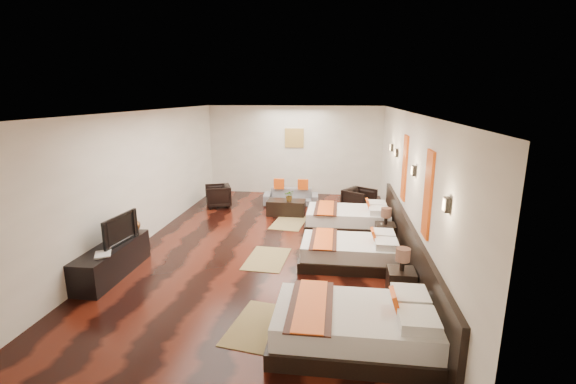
# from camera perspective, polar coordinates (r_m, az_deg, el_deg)

# --- Properties ---
(floor) EXTENTS (5.50, 9.50, 0.01)m
(floor) POSITION_cam_1_polar(r_m,az_deg,el_deg) (8.46, -2.81, -7.85)
(floor) COLOR black
(floor) RESTS_ON ground
(ceiling) EXTENTS (5.50, 9.50, 0.01)m
(ceiling) POSITION_cam_1_polar(r_m,az_deg,el_deg) (7.87, -3.05, 11.46)
(ceiling) COLOR white
(ceiling) RESTS_ON floor
(back_wall) EXTENTS (5.50, 0.01, 2.80)m
(back_wall) POSITION_cam_1_polar(r_m,az_deg,el_deg) (12.68, 0.92, 6.01)
(back_wall) COLOR silver
(back_wall) RESTS_ON floor
(left_wall) EXTENTS (0.01, 9.50, 2.80)m
(left_wall) POSITION_cam_1_polar(r_m,az_deg,el_deg) (8.95, -20.53, 1.85)
(left_wall) COLOR silver
(left_wall) RESTS_ON floor
(right_wall) EXTENTS (0.01, 9.50, 2.80)m
(right_wall) POSITION_cam_1_polar(r_m,az_deg,el_deg) (8.03, 16.76, 0.85)
(right_wall) COLOR silver
(right_wall) RESTS_ON floor
(headboard_panel) EXTENTS (0.08, 6.60, 0.90)m
(headboard_panel) POSITION_cam_1_polar(r_m,az_deg,el_deg) (7.54, 16.91, -7.55)
(headboard_panel) COLOR black
(headboard_panel) RESTS_ON floor
(bed_near) EXTENTS (2.08, 1.31, 0.80)m
(bed_near) POSITION_cam_1_polar(r_m,az_deg,el_deg) (5.35, 9.74, -18.56)
(bed_near) COLOR black
(bed_near) RESTS_ON floor
(bed_mid) EXTENTS (1.86, 1.17, 0.71)m
(bed_mid) POSITION_cam_1_polar(r_m,az_deg,el_deg) (7.64, 9.01, -8.47)
(bed_mid) COLOR black
(bed_mid) RESTS_ON floor
(bed_far) EXTENTS (1.99, 1.25, 0.76)m
(bed_far) POSITION_cam_1_polar(r_m,az_deg,el_deg) (9.52, 8.74, -3.83)
(bed_far) COLOR black
(bed_far) RESTS_ON floor
(nightstand_a) EXTENTS (0.42, 0.42, 0.83)m
(nightstand_a) POSITION_cam_1_polar(r_m,az_deg,el_deg) (6.60, 15.97, -12.15)
(nightstand_a) COLOR black
(nightstand_a) RESTS_ON floor
(nightstand_b) EXTENTS (0.41, 0.41, 0.81)m
(nightstand_b) POSITION_cam_1_polar(r_m,az_deg,el_deg) (8.74, 13.80, -5.56)
(nightstand_b) COLOR black
(nightstand_b) RESTS_ON floor
(jute_mat_near) EXTENTS (0.93, 1.30, 0.01)m
(jute_mat_near) POSITION_cam_1_polar(r_m,az_deg,el_deg) (5.81, -4.09, -18.61)
(jute_mat_near) COLOR olive
(jute_mat_near) RESTS_ON floor
(jute_mat_mid) EXTENTS (0.82, 1.24, 0.01)m
(jute_mat_mid) POSITION_cam_1_polar(r_m,az_deg,el_deg) (7.85, -3.04, -9.58)
(jute_mat_mid) COLOR olive
(jute_mat_mid) RESTS_ON floor
(jute_mat_far) EXTENTS (0.88, 1.28, 0.01)m
(jute_mat_far) POSITION_cam_1_polar(r_m,az_deg,el_deg) (9.94, 0.14, -4.44)
(jute_mat_far) COLOR olive
(jute_mat_far) RESTS_ON floor
(tv_console) EXTENTS (0.50, 1.80, 0.55)m
(tv_console) POSITION_cam_1_polar(r_m,az_deg,el_deg) (7.75, -23.95, -8.98)
(tv_console) COLOR black
(tv_console) RESTS_ON floor
(tv) EXTENTS (0.21, 0.93, 0.53)m
(tv) POSITION_cam_1_polar(r_m,az_deg,el_deg) (7.65, -23.51, -4.92)
(tv) COLOR black
(tv) RESTS_ON tv_console
(book) EXTENTS (0.38, 0.41, 0.03)m
(book) POSITION_cam_1_polar(r_m,az_deg,el_deg) (7.28, -26.09, -8.21)
(book) COLOR black
(book) RESTS_ON tv_console
(figurine) EXTENTS (0.36, 0.36, 0.32)m
(figurine) POSITION_cam_1_polar(r_m,az_deg,el_deg) (8.21, -21.56, -4.25)
(figurine) COLOR brown
(figurine) RESTS_ON tv_console
(sofa) EXTENTS (1.61, 0.73, 0.46)m
(sofa) POSITION_cam_1_polar(r_m,az_deg,el_deg) (11.55, 0.43, -0.69)
(sofa) COLOR slate
(sofa) RESTS_ON floor
(armchair_left) EXTENTS (0.90, 0.89, 0.63)m
(armchair_left) POSITION_cam_1_polar(r_m,az_deg,el_deg) (11.47, -10.05, -0.56)
(armchair_left) COLOR black
(armchair_left) RESTS_ON floor
(armchair_right) EXTENTS (1.01, 1.01, 0.67)m
(armchair_right) POSITION_cam_1_polar(r_m,az_deg,el_deg) (10.86, 10.22, -1.27)
(armchair_right) COLOR black
(armchair_right) RESTS_ON floor
(coffee_table) EXTENTS (1.01, 0.52, 0.40)m
(coffee_table) POSITION_cam_1_polar(r_m,az_deg,el_deg) (10.55, -0.27, -2.26)
(coffee_table) COLOR black
(coffee_table) RESTS_ON floor
(table_plant) EXTENTS (0.27, 0.24, 0.30)m
(table_plant) POSITION_cam_1_polar(r_m,az_deg,el_deg) (10.39, 0.23, -0.51)
(table_plant) COLOR #256020
(table_plant) RESTS_ON coffee_table
(orange_panel_a) EXTENTS (0.04, 0.40, 1.30)m
(orange_panel_a) POSITION_cam_1_polar(r_m,az_deg,el_deg) (6.14, 19.51, -0.35)
(orange_panel_a) COLOR #D86014
(orange_panel_a) RESTS_ON right_wall
(orange_panel_b) EXTENTS (0.04, 0.40, 1.30)m
(orange_panel_b) POSITION_cam_1_polar(r_m,az_deg,el_deg) (8.26, 16.45, 3.35)
(orange_panel_b) COLOR #D86014
(orange_panel_b) RESTS_ON right_wall
(sconce_near) EXTENTS (0.07, 0.12, 0.18)m
(sconce_near) POSITION_cam_1_polar(r_m,az_deg,el_deg) (5.07, 21.86, -1.70)
(sconce_near) COLOR black
(sconce_near) RESTS_ON right_wall
(sconce_mid) EXTENTS (0.07, 0.12, 0.18)m
(sconce_mid) POSITION_cam_1_polar(r_m,az_deg,el_deg) (7.16, 17.64, 2.95)
(sconce_mid) COLOR black
(sconce_mid) RESTS_ON right_wall
(sconce_far) EXTENTS (0.07, 0.12, 0.18)m
(sconce_far) POSITION_cam_1_polar(r_m,az_deg,el_deg) (9.31, 15.34, 5.48)
(sconce_far) COLOR black
(sconce_far) RESTS_ON right_wall
(sconce_lounge) EXTENTS (0.07, 0.12, 0.18)m
(sconce_lounge) POSITION_cam_1_polar(r_m,az_deg,el_deg) (10.19, 14.68, 6.20)
(sconce_lounge) COLOR black
(sconce_lounge) RESTS_ON right_wall
(gold_artwork) EXTENTS (0.60, 0.04, 0.60)m
(gold_artwork) POSITION_cam_1_polar(r_m,az_deg,el_deg) (12.61, 0.91, 7.79)
(gold_artwork) COLOR #AD873F
(gold_artwork) RESTS_ON back_wall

